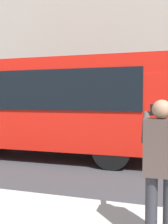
{
  "coord_description": "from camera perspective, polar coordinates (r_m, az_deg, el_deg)",
  "views": [
    {
      "loc": [
        -1.06,
        7.6,
        1.86
      ],
      "look_at": [
        1.11,
        0.13,
        1.45
      ],
      "focal_mm": 40.59,
      "sensor_mm": 36.0,
      "label": 1
    }
  ],
  "objects": [
    {
      "name": "building_facade_far",
      "position": [
        15.01,
        12.22,
        18.9
      ],
      "size": [
        28.0,
        1.55,
        12.0
      ],
      "color": "#A89E8E",
      "rests_on": "ground_plane"
    },
    {
      "name": "red_bus",
      "position": [
        8.66,
        -12.53,
        1.77
      ],
      "size": [
        9.05,
        2.54,
        3.08
      ],
      "color": "red",
      "rests_on": "ground_plane"
    },
    {
      "name": "ground_plane",
      "position": [
        7.89,
        8.15,
        -10.66
      ],
      "size": [
        60.0,
        60.0,
        0.0
      ],
      "primitive_type": "plane",
      "color": "#38383A"
    },
    {
      "name": "pedestrian_photographer",
      "position": [
        3.1,
        17.01,
        -10.55
      ],
      "size": [
        0.53,
        0.52,
        1.7
      ],
      "color": "#2D2D33",
      "rests_on": "sidewalk_curb"
    }
  ]
}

